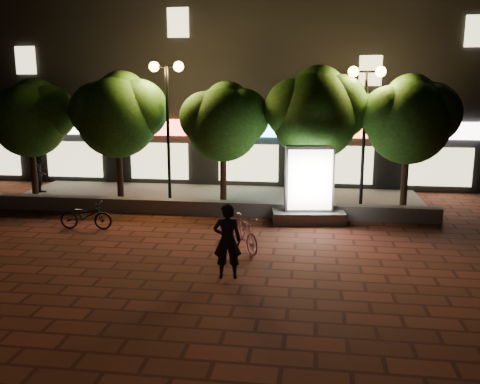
% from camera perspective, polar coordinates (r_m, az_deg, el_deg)
% --- Properties ---
extents(ground, '(80.00, 80.00, 0.00)m').
position_cam_1_polar(ground, '(14.40, -7.49, -6.38)').
color(ground, maroon).
rests_on(ground, ground).
extents(retaining_wall, '(16.00, 0.45, 0.50)m').
position_cam_1_polar(retaining_wall, '(18.07, -4.16, -1.72)').
color(retaining_wall, slate).
rests_on(retaining_wall, ground).
extents(sidewalk, '(16.00, 5.00, 0.08)m').
position_cam_1_polar(sidewalk, '(20.50, -2.69, -0.67)').
color(sidewalk, slate).
rests_on(sidewalk, ground).
extents(building_block, '(28.00, 8.12, 11.30)m').
position_cam_1_polar(building_block, '(26.43, -0.15, 12.97)').
color(building_block, black).
rests_on(building_block, ground).
extents(tree_far_left, '(3.36, 2.80, 4.63)m').
position_cam_1_polar(tree_far_left, '(21.50, -22.02, 7.84)').
color(tree_far_left, '#311C13').
rests_on(tree_far_left, sidewalk).
extents(tree_left, '(3.60, 3.00, 4.89)m').
position_cam_1_polar(tree_left, '(19.99, -13.22, 8.58)').
color(tree_left, '#311C13').
rests_on(tree_left, sidewalk).
extents(tree_mid, '(3.24, 2.70, 4.50)m').
position_cam_1_polar(tree_mid, '(18.94, -1.72, 8.02)').
color(tree_mid, '#311C13').
rests_on(tree_mid, sidewalk).
extents(tree_right, '(3.72, 3.10, 5.07)m').
position_cam_1_polar(tree_right, '(18.65, 8.46, 8.92)').
color(tree_right, '#311C13').
rests_on(tree_right, sidewalk).
extents(tree_far_right, '(3.48, 2.90, 4.76)m').
position_cam_1_polar(tree_far_right, '(18.95, 18.25, 7.91)').
color(tree_far_right, '#311C13').
rests_on(tree_far_right, sidewalk).
extents(street_lamp_left, '(1.26, 0.36, 5.18)m').
position_cam_1_polar(street_lamp_left, '(19.10, -8.05, 10.38)').
color(street_lamp_left, black).
rests_on(street_lamp_left, sidewalk).
extents(street_lamp_right, '(1.26, 0.36, 4.98)m').
position_cam_1_polar(street_lamp_right, '(18.46, 13.68, 9.71)').
color(street_lamp_right, black).
rests_on(street_lamp_right, sidewalk).
extents(ad_kiosk, '(2.47, 1.47, 2.53)m').
position_cam_1_polar(ad_kiosk, '(17.02, 7.58, 0.02)').
color(ad_kiosk, slate).
rests_on(ad_kiosk, ground).
extents(scooter_pink, '(1.32, 1.65, 1.00)m').
position_cam_1_polar(scooter_pink, '(14.09, 0.37, -4.55)').
color(scooter_pink, pink).
rests_on(scooter_pink, ground).
extents(rider, '(0.70, 0.50, 1.80)m').
position_cam_1_polar(rider, '(12.06, -1.41, -5.40)').
color(rider, black).
rests_on(rider, ground).
extents(scooter_parked, '(1.69, 0.66, 0.87)m').
position_cam_1_polar(scooter_parked, '(16.88, -16.63, -2.51)').
color(scooter_parked, black).
rests_on(scooter_parked, ground).
extents(pedestrian, '(0.71, 0.87, 1.69)m').
position_cam_1_polar(pedestrian, '(22.61, -21.11, 2.01)').
color(pedestrian, black).
rests_on(pedestrian, sidewalk).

